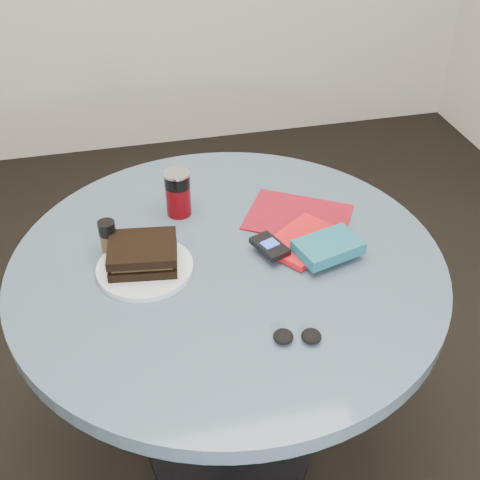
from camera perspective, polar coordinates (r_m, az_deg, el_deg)
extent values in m
plane|color=black|center=(1.95, -0.91, -19.17)|extent=(4.00, 4.00, 0.00)
cylinder|color=black|center=(1.93, -0.91, -18.92)|extent=(0.48, 0.48, 0.03)
cylinder|color=black|center=(1.65, -1.04, -12.08)|extent=(0.11, 0.11, 0.68)
cylinder|color=#3C5063|center=(1.40, -1.20, -2.45)|extent=(1.00, 1.00, 0.04)
cylinder|color=silver|center=(1.36, -8.99, -2.64)|extent=(0.25, 0.25, 0.01)
cube|color=black|center=(1.36, -9.13, -1.83)|extent=(0.17, 0.15, 0.02)
cube|color=#342A14|center=(1.35, -9.20, -1.30)|extent=(0.15, 0.13, 0.01)
cube|color=black|center=(1.34, -9.26, -0.76)|extent=(0.17, 0.15, 0.02)
cylinder|color=#5D0409|center=(1.52, -5.85, 3.81)|extent=(0.08, 0.08, 0.08)
cylinder|color=black|center=(1.49, -5.99, 5.64)|extent=(0.08, 0.08, 0.03)
cylinder|color=silver|center=(1.47, -6.04, 6.28)|extent=(0.08, 0.08, 0.01)
cylinder|color=#503D22|center=(1.41, -12.29, -0.36)|extent=(0.04, 0.04, 0.06)
cylinder|color=black|center=(1.39, -12.53, 1.12)|extent=(0.05, 0.05, 0.03)
cube|color=maroon|center=(1.52, 5.54, 2.18)|extent=(0.31, 0.29, 0.00)
cube|color=red|center=(1.43, 6.00, -0.07)|extent=(0.22, 0.20, 0.01)
cube|color=#165669|center=(1.38, 8.36, -0.66)|extent=(0.17, 0.13, 0.03)
cube|color=black|center=(1.38, 2.83, -0.60)|extent=(0.08, 0.10, 0.01)
cube|color=blue|center=(1.37, 2.84, -0.33)|extent=(0.04, 0.04, 0.00)
ellipsoid|color=black|center=(1.19, 4.12, -9.12)|extent=(0.05, 0.05, 0.02)
ellipsoid|color=black|center=(1.20, 6.78, -9.04)|extent=(0.05, 0.05, 0.02)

